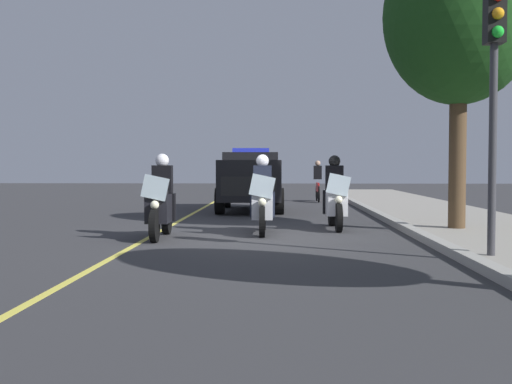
% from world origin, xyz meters
% --- Properties ---
extents(ground_plane, '(80.00, 80.00, 0.00)m').
position_xyz_m(ground_plane, '(0.00, 0.00, 0.00)').
color(ground_plane, '#333335').
extents(curb_strip, '(48.00, 0.24, 0.15)m').
position_xyz_m(curb_strip, '(0.00, 3.35, 0.07)').
color(curb_strip, '#9E9B93').
rests_on(curb_strip, ground).
extents(sidewalk_strip, '(48.00, 3.60, 0.10)m').
position_xyz_m(sidewalk_strip, '(0.00, 5.25, 0.05)').
color(sidewalk_strip, gray).
rests_on(sidewalk_strip, ground).
extents(lane_stripe_center, '(48.00, 0.12, 0.01)m').
position_xyz_m(lane_stripe_center, '(0.00, -2.16, 0.00)').
color(lane_stripe_center, '#E0D14C').
rests_on(lane_stripe_center, ground).
extents(police_motorcycle_lead_left, '(2.14, 0.57, 1.72)m').
position_xyz_m(police_motorcycle_lead_left, '(0.43, -1.89, 0.70)').
color(police_motorcycle_lead_left, black).
rests_on(police_motorcycle_lead_left, ground).
extents(police_motorcycle_lead_right, '(2.14, 0.57, 1.72)m').
position_xyz_m(police_motorcycle_lead_right, '(-0.55, 0.14, 0.70)').
color(police_motorcycle_lead_right, black).
rests_on(police_motorcycle_lead_right, ground).
extents(police_motorcycle_trailing, '(2.14, 0.57, 1.72)m').
position_xyz_m(police_motorcycle_trailing, '(-1.60, 1.81, 0.70)').
color(police_motorcycle_trailing, black).
rests_on(police_motorcycle_trailing, ground).
extents(police_suv, '(4.94, 2.16, 2.05)m').
position_xyz_m(police_suv, '(-7.55, -0.43, 1.07)').
color(police_suv, black).
rests_on(police_suv, ground).
extents(cyclist_background, '(1.76, 0.32, 1.69)m').
position_xyz_m(cyclist_background, '(-12.89, 2.07, 0.84)').
color(cyclist_background, black).
rests_on(cyclist_background, ground).
extents(traffic_light, '(0.38, 0.28, 4.08)m').
position_xyz_m(traffic_light, '(3.43, 3.75, 3.07)').
color(traffic_light, '#38383D').
rests_on(traffic_light, sidewalk_strip).
extents(tree_mid_block, '(3.29, 3.29, 6.58)m').
position_xyz_m(tree_mid_block, '(-0.91, 4.42, 4.71)').
color(tree_mid_block, '#4C3823').
rests_on(tree_mid_block, sidewalk_strip).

